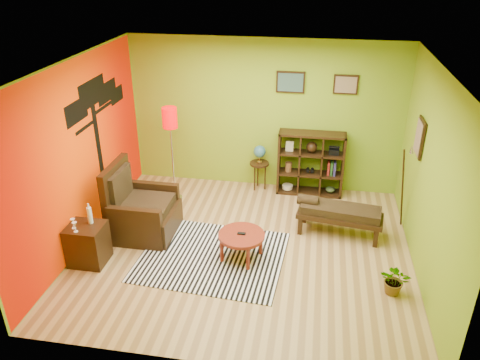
% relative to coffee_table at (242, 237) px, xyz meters
% --- Properties ---
extents(ground, '(5.00, 5.00, 0.00)m').
position_rel_coffee_table_xyz_m(ground, '(0.01, 0.23, -0.36)').
color(ground, tan).
rests_on(ground, ground).
extents(room_shell, '(5.04, 4.54, 2.82)m').
position_rel_coffee_table_xyz_m(room_shell, '(-0.08, 0.25, 1.44)').
color(room_shell, '#7DA31D').
rests_on(room_shell, ground).
extents(zebra_rug, '(2.22, 1.88, 0.01)m').
position_rel_coffee_table_xyz_m(zebra_rug, '(-0.44, -0.04, -0.36)').
color(zebra_rug, white).
rests_on(zebra_rug, ground).
extents(coffee_table, '(0.68, 0.68, 0.44)m').
position_rel_coffee_table_xyz_m(coffee_table, '(0.00, 0.00, 0.00)').
color(coffee_table, maroon).
rests_on(coffee_table, ground).
extents(armchair, '(0.99, 1.00, 1.18)m').
position_rel_coffee_table_xyz_m(armchair, '(-1.72, 0.44, -0.00)').
color(armchair, black).
rests_on(armchair, ground).
extents(side_cabinet, '(0.52, 0.47, 0.93)m').
position_rel_coffee_table_xyz_m(side_cabinet, '(-2.19, -0.46, -0.05)').
color(side_cabinet, black).
rests_on(side_cabinet, ground).
extents(floor_lamp, '(0.26, 0.26, 1.74)m').
position_rel_coffee_table_xyz_m(floor_lamp, '(-1.51, 1.62, 1.05)').
color(floor_lamp, silver).
rests_on(floor_lamp, ground).
extents(globe_table, '(0.36, 0.36, 0.88)m').
position_rel_coffee_table_xyz_m(globe_table, '(-0.04, 2.28, 0.31)').
color(globe_table, black).
rests_on(globe_table, ground).
extents(cube_shelf, '(1.20, 0.35, 1.20)m').
position_rel_coffee_table_xyz_m(cube_shelf, '(0.92, 2.26, 0.24)').
color(cube_shelf, black).
rests_on(cube_shelf, ground).
extents(bench, '(1.39, 0.66, 0.62)m').
position_rel_coffee_table_xyz_m(bench, '(1.40, 0.91, 0.03)').
color(bench, black).
rests_on(bench, ground).
extents(potted_plant, '(0.48, 0.51, 0.33)m').
position_rel_coffee_table_xyz_m(potted_plant, '(2.14, -0.44, -0.19)').
color(potted_plant, '#26661E').
rests_on(potted_plant, ground).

